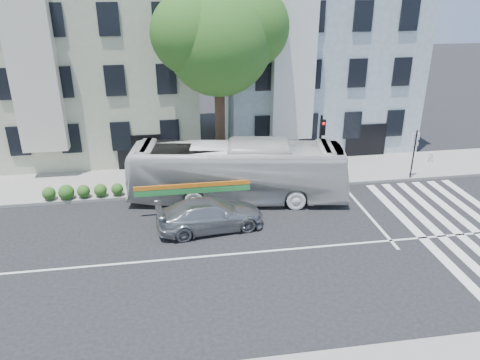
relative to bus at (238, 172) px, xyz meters
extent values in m
plane|color=black|center=(-0.48, -5.20, -1.54)|extent=(120.00, 120.00, 0.00)
cube|color=gray|center=(-0.48, 2.80, -1.46)|extent=(80.00, 4.00, 0.15)
cube|color=#A7AB8F|center=(-7.48, 9.80, 3.96)|extent=(12.00, 10.00, 11.00)
cube|color=#8E9FA9|center=(6.52, 9.80, 3.96)|extent=(12.00, 10.00, 11.00)
cylinder|color=#2D2116|center=(-0.48, 3.30, 1.06)|extent=(0.56, 0.56, 5.20)
sphere|color=#204817|center=(-0.48, 3.30, 5.96)|extent=(5.60, 5.60, 5.60)
sphere|color=#204817|center=(1.12, 3.70, 6.66)|extent=(4.40, 4.40, 4.40)
sphere|color=#204817|center=(-1.88, 3.00, 6.46)|extent=(4.20, 4.20, 4.20)
sphere|color=#204817|center=(-0.18, 4.50, 7.66)|extent=(3.80, 3.80, 3.80)
sphere|color=#204817|center=(-1.08, 3.90, 4.96)|extent=(3.40, 3.40, 3.40)
imported|color=silver|center=(0.00, 0.00, 0.00)|extent=(4.36, 11.32, 3.08)
imported|color=#A3A6AA|center=(-1.69, -2.87, -0.83)|extent=(2.62, 5.11, 1.42)
cylinder|color=black|center=(4.55, 0.85, 0.49)|extent=(0.14, 0.14, 4.06)
cube|color=black|center=(4.55, 0.60, 1.94)|extent=(0.28, 0.22, 0.82)
sphere|color=red|center=(4.55, 0.47, 2.18)|extent=(0.15, 0.15, 0.15)
cylinder|color=white|center=(4.55, 0.70, 0.97)|extent=(0.43, 0.05, 0.43)
cylinder|color=silver|center=(12.51, 3.07, -1.12)|extent=(0.22, 0.22, 0.54)
sphere|color=silver|center=(12.51, 3.07, -0.82)|extent=(0.20, 0.20, 0.20)
cylinder|color=silver|center=(12.51, 3.07, -1.05)|extent=(0.37, 0.18, 0.13)
cylinder|color=black|center=(10.06, 0.90, 0.02)|extent=(0.08, 0.08, 2.82)
cube|color=white|center=(10.06, 1.00, 1.03)|extent=(0.51, 0.07, 0.39)
cube|color=white|center=(10.06, 1.00, 0.58)|extent=(0.51, 0.07, 0.20)
camera|label=1|loc=(-3.29, -21.70, 9.13)|focal=35.00mm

